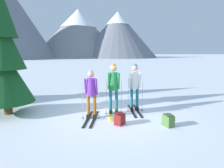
{
  "coord_description": "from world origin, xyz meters",
  "views": [
    {
      "loc": [
        -1.17,
        -6.96,
        2.25
      ],
      "look_at": [
        0.22,
        0.35,
        1.05
      ],
      "focal_mm": 31.73,
      "sensor_mm": 36.0,
      "label": 1
    }
  ],
  "objects_px": {
    "skier_in_green": "(114,85)",
    "pine_tree_mid": "(4,56)",
    "backpack_on_snow_front": "(120,119)",
    "skier_in_white": "(135,85)",
    "skier_in_purple": "(91,91)",
    "backpack_on_snow_beside": "(168,120)"
  },
  "relations": [
    {
      "from": "backpack_on_snow_front",
      "to": "backpack_on_snow_beside",
      "type": "height_order",
      "value": "same"
    },
    {
      "from": "skier_in_green",
      "to": "backpack_on_snow_beside",
      "type": "relative_size",
      "value": 4.87
    },
    {
      "from": "skier_in_white",
      "to": "backpack_on_snow_front",
      "type": "bearing_deg",
      "value": -122.96
    },
    {
      "from": "skier_in_purple",
      "to": "skier_in_green",
      "type": "bearing_deg",
      "value": 23.82
    },
    {
      "from": "pine_tree_mid",
      "to": "skier_in_purple",
      "type": "bearing_deg",
      "value": -19.23
    },
    {
      "from": "pine_tree_mid",
      "to": "skier_in_green",
      "type": "bearing_deg",
      "value": -9.93
    },
    {
      "from": "skier_in_green",
      "to": "skier_in_purple",
      "type": "bearing_deg",
      "value": -156.18
    },
    {
      "from": "backpack_on_snow_front",
      "to": "backpack_on_snow_beside",
      "type": "distance_m",
      "value": 1.49
    },
    {
      "from": "skier_in_green",
      "to": "backpack_on_snow_front",
      "type": "xyz_separation_m",
      "value": [
        -0.03,
        -1.16,
        -0.87
      ]
    },
    {
      "from": "skier_in_white",
      "to": "backpack_on_snow_front",
      "type": "distance_m",
      "value": 1.85
    },
    {
      "from": "skier_in_white",
      "to": "backpack_on_snow_beside",
      "type": "xyz_separation_m",
      "value": [
        0.52,
        -1.83,
        -0.82
      ]
    },
    {
      "from": "skier_in_purple",
      "to": "backpack_on_snow_beside",
      "type": "relative_size",
      "value": 4.58
    },
    {
      "from": "skier_in_purple",
      "to": "backpack_on_snow_front",
      "type": "relative_size",
      "value": 4.38
    },
    {
      "from": "backpack_on_snow_front",
      "to": "backpack_on_snow_beside",
      "type": "relative_size",
      "value": 1.05
    },
    {
      "from": "backpack_on_snow_front",
      "to": "backpack_on_snow_beside",
      "type": "bearing_deg",
      "value": -17.0
    },
    {
      "from": "skier_in_green",
      "to": "pine_tree_mid",
      "type": "distance_m",
      "value": 4.02
    },
    {
      "from": "skier_in_green",
      "to": "pine_tree_mid",
      "type": "bearing_deg",
      "value": 170.07
    },
    {
      "from": "skier_in_green",
      "to": "backpack_on_snow_front",
      "type": "distance_m",
      "value": 1.45
    },
    {
      "from": "skier_in_white",
      "to": "backpack_on_snow_front",
      "type": "relative_size",
      "value": 4.57
    },
    {
      "from": "skier_in_purple",
      "to": "skier_in_white",
      "type": "bearing_deg",
      "value": 19.45
    },
    {
      "from": "skier_in_purple",
      "to": "backpack_on_snow_front",
      "type": "bearing_deg",
      "value": -44.16
    },
    {
      "from": "backpack_on_snow_beside",
      "to": "skier_in_purple",
      "type": "bearing_deg",
      "value": 151.32
    }
  ]
}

